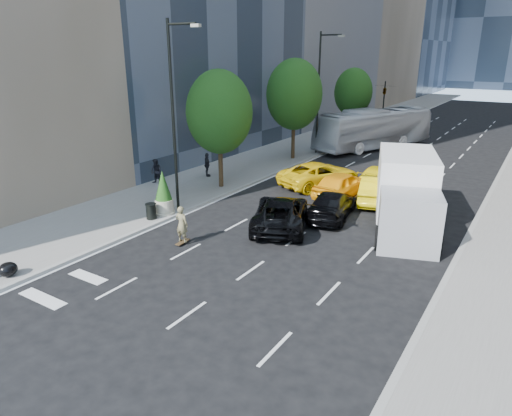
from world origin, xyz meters
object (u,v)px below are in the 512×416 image
Objects in this scene: skateboarder at (182,227)px; planter_shrub at (163,193)px; black_sedan_mercedes at (332,205)px; box_truck at (406,192)px; city_bus at (374,129)px; trash_can at (151,212)px; black_sedan_lincoln at (280,212)px.

skateboarder is 0.72× the size of planter_shrub.
planter_shrub is at bearing 21.38° from black_sedan_mercedes.
box_truck is at bearing 25.19° from planter_shrub.
skateboarder is 26.93m from city_bus.
planter_shrub is at bearing -40.51° from skateboarder.
city_bus is 1.60× the size of box_truck.
black_sedan_mercedes is (4.40, 7.18, -0.16)m from skateboarder.
planter_shrub is at bearing -75.78° from city_bus.
skateboarder is at bearing -22.62° from trash_can.
black_sedan_mercedes is 0.38× the size of city_bus.
trash_can is (-7.80, -5.76, -0.16)m from black_sedan_mercedes.
box_truck is at bearing -44.91° from city_bus.
black_sedan_lincoln is 1.13× the size of black_sedan_mercedes.
planter_shrub is at bearing 90.00° from trash_can.
box_truck is at bearing -171.56° from black_sedan_lincoln.
city_bus is at bearing -107.12° from black_sedan_lincoln.
skateboarder is 4.19m from planter_shrub.
skateboarder is 0.31× the size of black_sedan_lincoln.
black_sedan_mercedes is at bearing 36.45° from trash_can.
box_truck reaches higher than skateboarder.
trash_can is at bearing -90.00° from planter_shrub.
black_sedan_lincoln is at bearing 49.24° from black_sedan_mercedes.
trash_can is (-3.40, -25.50, -1.26)m from city_bus.
box_truck is 10.12× the size of trash_can.
skateboarder reaches higher than black_sedan_lincoln.
city_bus is 24.74m from planter_shrub.
box_truck is (8.09, -19.10, 0.05)m from city_bus.
planter_shrub is (-7.80, -4.76, 0.59)m from black_sedan_mercedes.
trash_can is 0.33× the size of planter_shrub.
black_sedan_lincoln is 2.30× the size of planter_shrub.
black_sedan_lincoln is 22.69m from city_bus.
planter_shrub is at bearing -173.20° from box_truck.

